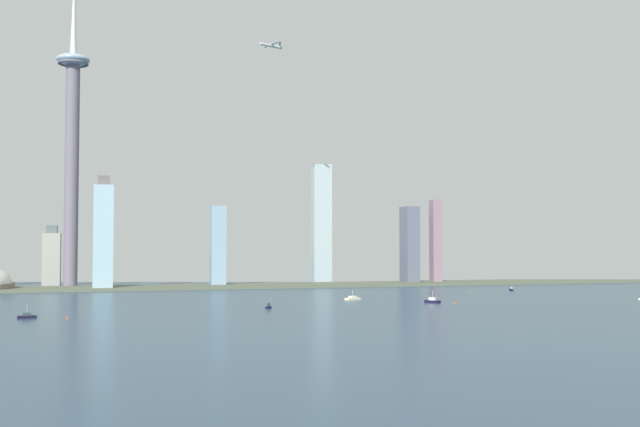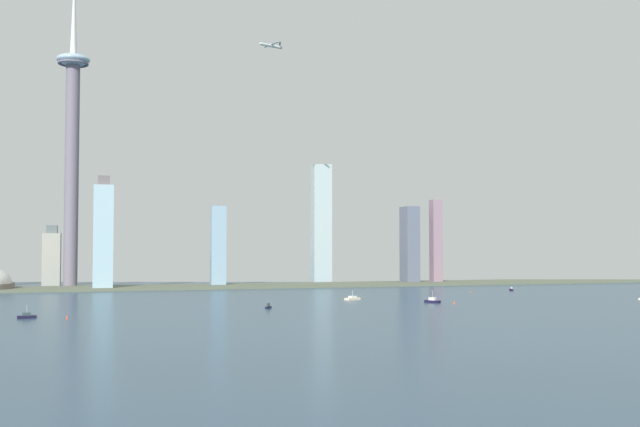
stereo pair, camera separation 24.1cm
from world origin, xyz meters
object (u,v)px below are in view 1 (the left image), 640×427
skyscraper_0 (410,245)px  boat_7 (511,289)px  boat_0 (27,316)px  skyscraper_1 (218,247)px  channel_buoy_0 (454,302)px  airplane (271,45)px  boat_2 (432,301)px  skyscraper_2 (436,242)px  skyscraper_4 (52,258)px  skyscraper_6 (321,223)px  channel_buoy_1 (470,292)px  observation_tower (72,135)px  channel_buoy_2 (67,317)px  boat_1 (353,298)px  boat_5 (268,307)px  skyscraper_5 (103,236)px

skyscraper_0 → boat_7: skyscraper_0 is taller
skyscraper_0 → boat_0: skyscraper_0 is taller
skyscraper_1 → channel_buoy_0: 340.57m
airplane → boat_2: bearing=94.4°
skyscraper_2 → boat_2: skyscraper_2 is taller
skyscraper_4 → skyscraper_6: bearing=1.6°
skyscraper_4 → channel_buoy_1: bearing=-29.0°
observation_tower → skyscraper_6: observation_tower is taller
channel_buoy_2 → boat_7: bearing=22.7°
skyscraper_1 → boat_7: bearing=-27.3°
skyscraper_2 → channel_buoy_2: 547.60m
observation_tower → boat_1: 400.19m
channel_buoy_0 → boat_5: bearing=179.9°
skyscraper_0 → observation_tower: bearing=177.1°
skyscraper_6 → skyscraper_0: bearing=-40.0°
boat_2 → airplane: airplane is taller
skyscraper_6 → boat_0: bearing=-128.5°
boat_0 → channel_buoy_2: 28.66m
channel_buoy_2 → boat_0: bearing=157.9°
skyscraper_2 → boat_0: size_ratio=8.37×
skyscraper_4 → channel_buoy_0: bearing=-47.0°
boat_5 → skyscraper_6: bearing=28.5°
channel_buoy_0 → channel_buoy_1: (84.00, 132.93, -0.27)m
skyscraper_1 → skyscraper_5: 132.81m
observation_tower → skyscraper_2: (443.00, -27.47, -122.25)m
skyscraper_4 → boat_2: bearing=-46.7°
skyscraper_0 → skyscraper_2: skyscraper_2 is taller
boat_2 → airplane: size_ratio=0.50×
boat_5 → airplane: (48.97, 221.24, 268.86)m
skyscraper_6 → boat_1: size_ratio=9.62×
skyscraper_1 → boat_0: 377.63m
skyscraper_1 → airplane: (45.87, -76.82, 222.59)m
airplane → skyscraper_0: bearing=-179.5°
boat_7 → channel_buoy_2: 485.88m
skyscraper_4 → channel_buoy_1: (430.57, -238.25, -32.75)m
skyscraper_0 → skyscraper_2: bearing=-11.5°
skyscraper_2 → skyscraper_4: (-466.63, 76.59, -19.89)m
airplane → channel_buoy_2: bearing=31.9°
boat_7 → channel_buoy_2: boat_7 is taller
channel_buoy_2 → airplane: size_ratio=0.10×
boat_0 → boat_5: boat_0 is taller
airplane → channel_buoy_1: bearing=134.2°
channel_buoy_2 → airplane: airplane is taller
skyscraper_0 → airplane: 307.59m
observation_tower → channel_buoy_0: observation_tower is taller
observation_tower → boat_1: size_ratio=22.93×
skyscraper_2 → airplane: airplane is taller
boat_1 → channel_buoy_2: boat_1 is taller
skyscraper_0 → channel_buoy_1: bearing=-91.0°
skyscraper_5 → airplane: size_ratio=4.47×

